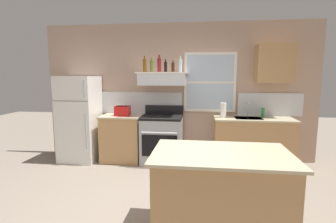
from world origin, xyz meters
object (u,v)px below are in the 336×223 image
at_px(bottle_amber_wine, 145,65).
at_px(paper_towel_roll, 223,110).
at_px(toaster, 123,111).
at_px(stove_range, 162,139).
at_px(refrigerator, 80,119).
at_px(bottle_balsamic_dark, 166,67).
at_px(dish_soap_bottle, 263,112).
at_px(bottle_clear_tall, 180,65).
at_px(bottle_red_label_wine, 159,65).
at_px(kitchen_island, 220,195).
at_px(bottle_brown_stout, 173,67).
at_px(bottle_olive_oil_square, 152,66).

height_order(bottle_amber_wine, paper_towel_roll, bottle_amber_wine).
xyz_separation_m(toaster, stove_range, (0.77, 0.01, -0.54)).
height_order(refrigerator, stove_range, refrigerator).
bearing_deg(bottle_balsamic_dark, paper_towel_roll, -0.96).
bearing_deg(bottle_amber_wine, refrigerator, -176.61).
bearing_deg(dish_soap_bottle, paper_towel_roll, -172.26).
relative_size(refrigerator, bottle_amber_wine, 5.47).
distance_m(stove_range, paper_towel_roll, 1.28).
bearing_deg(bottle_clear_tall, refrigerator, -176.00).
bearing_deg(bottle_red_label_wine, bottle_amber_wine, -170.68).
relative_size(dish_soap_bottle, kitchen_island, 0.13).
height_order(bottle_amber_wine, kitchen_island, bottle_amber_wine).
relative_size(stove_range, kitchen_island, 0.78).
distance_m(bottle_balsamic_dark, kitchen_island, 2.79).
xyz_separation_m(stove_range, dish_soap_bottle, (1.88, 0.14, 0.54)).
height_order(bottle_clear_tall, dish_soap_bottle, bottle_clear_tall).
xyz_separation_m(bottle_balsamic_dark, bottle_clear_tall, (0.27, 0.06, 0.03)).
bearing_deg(bottle_brown_stout, bottle_red_label_wine, 174.35).
bearing_deg(bottle_amber_wine, toaster, -171.11).
bearing_deg(bottle_clear_tall, kitchen_island, -75.24).
bearing_deg(bottle_red_label_wine, toaster, -170.94).
bearing_deg(stove_range, dish_soap_bottle, 4.18).
bearing_deg(bottle_balsamic_dark, stove_range, -138.09).
height_order(bottle_olive_oil_square, bottle_brown_stout, bottle_olive_oil_square).
relative_size(bottle_olive_oil_square, bottle_balsamic_dark, 1.14).
relative_size(bottle_amber_wine, paper_towel_roll, 1.13).
height_order(bottle_brown_stout, bottle_clear_tall, bottle_clear_tall).
xyz_separation_m(stove_range, bottle_red_label_wine, (-0.06, 0.10, 1.42)).
bearing_deg(bottle_olive_oil_square, bottle_clear_tall, 8.03).
relative_size(bottle_brown_stout, bottle_clear_tall, 0.71).
relative_size(bottle_amber_wine, bottle_red_label_wine, 0.95).
relative_size(bottle_clear_tall, paper_towel_roll, 1.11).
xyz_separation_m(stove_range, paper_towel_roll, (1.14, 0.04, 0.58)).
bearing_deg(bottle_olive_oil_square, bottle_balsamic_dark, 3.35).
bearing_deg(bottle_red_label_wine, bottle_olive_oil_square, -156.71).
relative_size(refrigerator, bottle_clear_tall, 5.58).
height_order(bottle_balsamic_dark, kitchen_island, bottle_balsamic_dark).
bearing_deg(bottle_olive_oil_square, stove_range, -11.18).
bearing_deg(bottle_olive_oil_square, dish_soap_bottle, 2.68).
bearing_deg(bottle_balsamic_dark, bottle_red_label_wine, 160.77).
bearing_deg(refrigerator, paper_towel_roll, 1.24).
bearing_deg(dish_soap_bottle, bottle_clear_tall, -179.20).
xyz_separation_m(bottle_amber_wine, bottle_clear_tall, (0.67, 0.06, -0.00)).
distance_m(toaster, paper_towel_roll, 1.92).
bearing_deg(bottle_balsamic_dark, bottle_amber_wine, -179.92).
bearing_deg(refrigerator, bottle_clear_tall, 4.00).
height_order(bottle_balsamic_dark, paper_towel_roll, bottle_balsamic_dark).
relative_size(refrigerator, kitchen_island, 1.19).
relative_size(bottle_amber_wine, bottle_balsamic_dark, 1.29).
relative_size(toaster, stove_range, 0.27).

